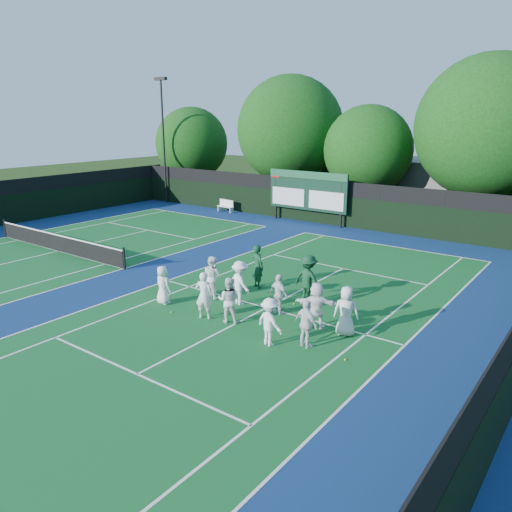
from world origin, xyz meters
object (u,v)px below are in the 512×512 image
Objects in this scene: tennis_net at (58,243)px; bench at (226,205)px; coach_left at (258,266)px; scoreboard at (307,191)px.

tennis_net reaches higher than bench.
coach_left reaches higher than bench.
tennis_net is 12.43m from coach_left.
scoreboard is at bearing 1.76° from bench.
coach_left reaches higher than tennis_net.
scoreboard reaches higher than coach_left.
scoreboard reaches higher than bench.
scoreboard is at bearing 64.40° from tennis_net.
bench is at bearing -178.24° from scoreboard.
tennis_net is 7.40× the size of bench.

